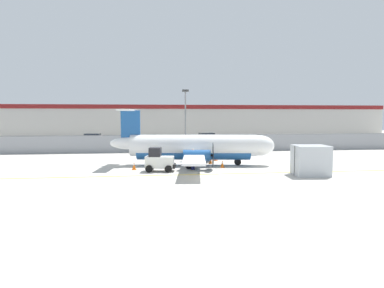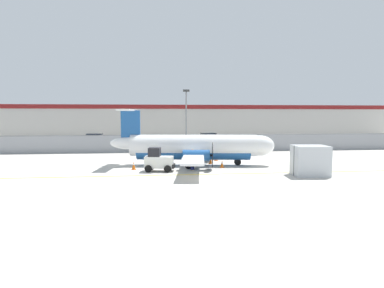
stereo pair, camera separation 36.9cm
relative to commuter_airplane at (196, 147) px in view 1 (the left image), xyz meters
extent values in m
plane|color=#BCB7AD|center=(-0.30, -6.80, -1.60)|extent=(140.00, 140.00, 0.00)
cube|color=yellow|center=(-0.30, -4.80, -1.60)|extent=(84.00, 0.20, 0.01)
cube|color=gray|center=(-0.30, 11.20, -0.60)|extent=(98.00, 0.04, 2.00)
cylinder|color=slate|center=(-0.30, 11.20, 0.45)|extent=(98.00, 0.10, 0.10)
cube|color=#38383A|center=(-0.30, 22.70, -1.54)|extent=(98.00, 17.00, 0.12)
cube|color=beige|center=(-0.30, 41.20, 1.65)|extent=(91.00, 8.00, 6.50)
cube|color=maroon|center=(-0.30, 37.20, 4.50)|extent=(91.00, 0.20, 0.80)
cylinder|color=white|center=(-0.26, 0.04, 0.15)|extent=(11.25, 3.47, 1.90)
ellipsoid|color=white|center=(5.51, -0.80, 0.15)|extent=(2.79, 2.15, 1.80)
ellipsoid|color=white|center=(-6.03, 0.87, 0.35)|extent=(3.25, 1.48, 1.05)
cylinder|color=#1E5193|center=(-0.26, 0.04, -0.38)|extent=(10.06, 2.89, 1.48)
cube|color=white|center=(-0.16, 0.02, -0.42)|extent=(3.87, 16.06, 0.18)
cylinder|color=#1E5193|center=(0.41, 2.57, -0.42)|extent=(2.31, 1.21, 0.90)
cone|color=black|center=(1.55, 2.40, -0.42)|extent=(0.51, 0.50, 0.44)
cylinder|color=#262626|center=(1.70, 2.38, -0.42)|extent=(0.34, 2.08, 2.10)
cylinder|color=#1E5193|center=(-0.33, -2.58, -0.42)|extent=(2.31, 1.21, 0.90)
cone|color=black|center=(0.81, -2.74, -0.42)|extent=(0.51, 0.50, 0.44)
cylinder|color=#262626|center=(0.96, -2.76, -0.42)|extent=(0.34, 2.08, 2.10)
cube|color=#1E5193|center=(-5.74, 0.83, 1.70)|extent=(1.71, 0.42, 3.10)
cube|color=white|center=(-5.89, 0.85, 3.25)|extent=(1.77, 4.91, 0.14)
cylinder|color=#59595B|center=(3.61, -0.52, -0.82)|extent=(0.16, 0.16, 0.97)
cylinder|color=black|center=(3.61, -0.52, -1.30)|extent=(0.63, 0.30, 0.60)
cylinder|color=#59595B|center=(-0.24, 2.27, -0.78)|extent=(0.16, 0.16, 0.90)
cylinder|color=black|center=(-0.24, 2.27, -1.22)|extent=(0.78, 0.33, 0.76)
cylinder|color=#59595B|center=(-0.87, -2.11, -0.78)|extent=(0.16, 0.16, 0.90)
cylinder|color=black|center=(-0.87, -2.11, -1.22)|extent=(0.78, 0.33, 0.76)
cube|color=silver|center=(-3.34, -2.92, -0.87)|extent=(2.35, 1.46, 0.90)
cube|color=black|center=(-3.68, -2.86, -0.07)|extent=(1.06, 1.14, 0.70)
cube|color=black|center=(-2.20, -3.12, -1.17)|extent=(0.34, 1.11, 0.30)
cylinder|color=black|center=(-2.50, -2.46, -1.32)|extent=(0.58, 0.27, 0.56)
cylinder|color=black|center=(-2.70, -3.64, -1.32)|extent=(0.58, 0.27, 0.56)
cylinder|color=black|center=(-3.97, -2.20, -1.32)|extent=(0.58, 0.27, 0.56)
cylinder|color=black|center=(-4.18, -3.38, -1.32)|extent=(0.58, 0.27, 0.56)
cylinder|color=#191E4C|center=(-0.55, -2.47, -1.18)|extent=(0.22, 0.22, 0.85)
cylinder|color=#191E4C|center=(-0.71, -2.58, -1.18)|extent=(0.22, 0.22, 0.85)
cylinder|color=orange|center=(-0.63, -2.53, -0.45)|extent=(0.47, 0.47, 0.60)
cylinder|color=orange|center=(-0.45, -2.40, -0.42)|extent=(0.14, 0.14, 0.55)
cylinder|color=orange|center=(-0.81, -2.65, -0.42)|extent=(0.14, 0.14, 0.55)
sphere|color=tan|center=(-0.63, -2.53, -0.01)|extent=(0.22, 0.22, 0.22)
cube|color=#B7BCC1|center=(7.61, -6.15, -0.50)|extent=(2.57, 2.21, 2.20)
cube|color=#333338|center=(7.61, -6.15, -0.50)|extent=(2.44, 0.30, 2.20)
cube|color=orange|center=(2.32, 2.80, -1.58)|extent=(0.36, 0.36, 0.04)
cone|color=orange|center=(2.32, 2.80, -1.26)|extent=(0.28, 0.28, 0.60)
cylinder|color=white|center=(2.32, 2.80, -1.18)|extent=(0.17, 0.17, 0.08)
cube|color=orange|center=(1.98, -1.69, -1.58)|extent=(0.36, 0.36, 0.04)
cone|color=orange|center=(1.98, -1.69, -1.26)|extent=(0.28, 0.28, 0.60)
cylinder|color=white|center=(1.98, -1.69, -1.18)|extent=(0.17, 0.17, 0.08)
cube|color=orange|center=(-5.38, -1.88, -1.58)|extent=(0.36, 0.36, 0.04)
cone|color=orange|center=(-5.38, -1.88, -1.26)|extent=(0.28, 0.28, 0.60)
cylinder|color=white|center=(-5.38, -1.88, -1.18)|extent=(0.17, 0.17, 0.08)
cube|color=orange|center=(1.41, 0.71, -1.58)|extent=(0.36, 0.36, 0.04)
cone|color=orange|center=(1.41, 0.71, -1.26)|extent=(0.28, 0.28, 0.60)
cylinder|color=white|center=(1.41, 0.71, -1.18)|extent=(0.17, 0.17, 0.08)
cube|color=#B28C19|center=(-12.65, 23.12, -0.86)|extent=(4.34, 2.08, 0.80)
cube|color=#262D38|center=(-12.50, 23.11, -0.18)|extent=(2.33, 1.75, 0.56)
cylinder|color=black|center=(-14.13, 22.35, -1.18)|extent=(0.62, 0.25, 0.60)
cylinder|color=black|center=(-13.96, 24.14, -1.18)|extent=(0.62, 0.25, 0.60)
cylinder|color=black|center=(-11.34, 22.09, -1.18)|extent=(0.62, 0.25, 0.60)
cylinder|color=black|center=(-11.17, 23.89, -1.18)|extent=(0.62, 0.25, 0.60)
cube|color=#19662D|center=(-3.91, 18.27, -0.86)|extent=(4.33, 2.05, 0.80)
cube|color=#262D38|center=(-4.06, 18.25, -0.18)|extent=(2.33, 1.74, 0.56)
cylinder|color=black|center=(-2.59, 19.28, -1.18)|extent=(0.61, 0.25, 0.60)
cylinder|color=black|center=(-2.44, 17.49, -1.18)|extent=(0.61, 0.25, 0.60)
cylinder|color=black|center=(-5.38, 19.04, -1.18)|extent=(0.61, 0.25, 0.60)
cylinder|color=black|center=(-5.23, 17.25, -1.18)|extent=(0.61, 0.25, 0.60)
cube|color=#B28C19|center=(4.98, 22.71, -0.86)|extent=(4.36, 2.15, 0.80)
cube|color=#262D38|center=(4.84, 22.70, -0.18)|extent=(2.36, 1.79, 0.56)
cylinder|color=black|center=(6.28, 23.76, -1.18)|extent=(0.62, 0.26, 0.60)
cylinder|color=black|center=(6.47, 21.97, -1.18)|extent=(0.62, 0.26, 0.60)
cylinder|color=black|center=(3.49, 23.46, -1.18)|extent=(0.62, 0.26, 0.60)
cylinder|color=black|center=(3.69, 21.67, -1.18)|extent=(0.62, 0.26, 0.60)
cube|color=gray|center=(11.30, 16.25, -0.86)|extent=(4.23, 1.79, 0.80)
cube|color=#262D38|center=(11.15, 16.25, -0.18)|extent=(2.23, 1.61, 0.56)
cylinder|color=black|center=(12.69, 17.18, -1.18)|extent=(0.60, 0.21, 0.60)
cylinder|color=black|center=(12.72, 15.38, -1.18)|extent=(0.60, 0.21, 0.60)
cylinder|color=black|center=(9.89, 17.12, -1.18)|extent=(0.60, 0.21, 0.60)
cylinder|color=black|center=(9.92, 15.32, -1.18)|extent=(0.60, 0.21, 0.60)
cylinder|color=slate|center=(-0.04, 8.43, 1.90)|extent=(0.16, 0.16, 7.00)
cube|color=#333333|center=(-0.04, 8.43, 5.55)|extent=(0.70, 0.30, 0.24)
camera|label=1|loc=(-4.23, -29.73, 2.78)|focal=32.00mm
camera|label=2|loc=(-3.86, -29.77, 2.78)|focal=32.00mm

